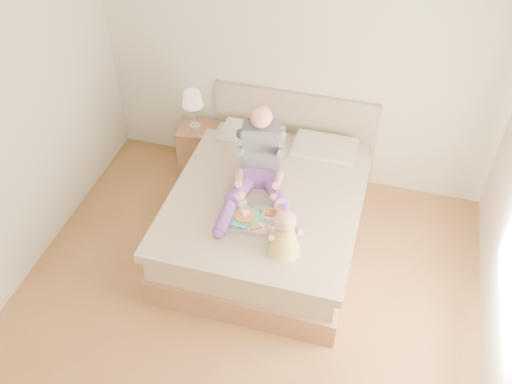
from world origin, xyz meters
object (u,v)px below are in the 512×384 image
(bed, at_px, (270,209))
(adult, at_px, (259,168))
(nightstand, at_px, (200,147))
(tray, at_px, (255,217))
(baby, at_px, (284,235))

(bed, distance_m, adult, 0.54)
(nightstand, relative_size, tray, 1.03)
(nightstand, bearing_deg, adult, -50.18)
(adult, height_order, tray, adult)
(adult, bearing_deg, baby, -71.01)
(tray, xyz_separation_m, baby, (0.32, -0.28, 0.15))
(adult, distance_m, tray, 0.46)
(adult, bearing_deg, tray, -90.35)
(adult, xyz_separation_m, baby, (0.39, -0.68, -0.06))
(tray, bearing_deg, bed, 80.56)
(bed, relative_size, adult, 2.11)
(nightstand, bearing_deg, tray, -58.84)
(adult, relative_size, baby, 2.36)
(tray, bearing_deg, baby, -49.07)
(nightstand, xyz_separation_m, tray, (0.99, -1.25, 0.38))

